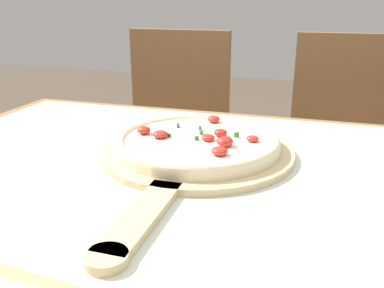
# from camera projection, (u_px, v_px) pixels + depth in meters

# --- Properties ---
(dining_table) EXTENTS (1.12, 0.92, 0.73)m
(dining_table) POSITION_uv_depth(u_px,v_px,m) (168.00, 249.00, 0.67)
(dining_table) COLOR olive
(dining_table) RESTS_ON ground_plane
(towel_cloth) EXTENTS (1.04, 0.84, 0.00)m
(towel_cloth) POSITION_uv_depth(u_px,v_px,m) (166.00, 185.00, 0.63)
(towel_cloth) COLOR silver
(towel_cloth) RESTS_ON dining_table
(pizza_peel) EXTENTS (0.35, 0.55, 0.01)m
(pizza_peel) POSITION_uv_depth(u_px,v_px,m) (193.00, 155.00, 0.73)
(pizza_peel) COLOR #D6B784
(pizza_peel) RESTS_ON towel_cloth
(pizza) EXTENTS (0.30, 0.30, 0.04)m
(pizza) POSITION_uv_depth(u_px,v_px,m) (197.00, 141.00, 0.74)
(pizza) COLOR beige
(pizza) RESTS_ON pizza_peel
(chair_left) EXTENTS (0.41, 0.41, 0.90)m
(chair_left) POSITION_uv_depth(u_px,v_px,m) (172.00, 137.00, 1.50)
(chair_left) COLOR brown
(chair_left) RESTS_ON ground_plane
(chair_right) EXTENTS (0.40, 0.40, 0.90)m
(chair_right) POSITION_uv_depth(u_px,v_px,m) (346.00, 154.00, 1.34)
(chair_right) COLOR brown
(chair_right) RESTS_ON ground_plane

